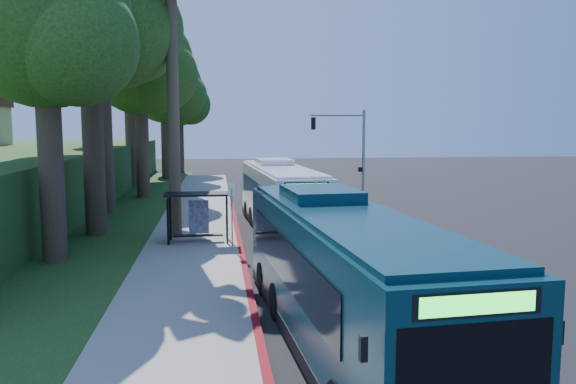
{
  "coord_description": "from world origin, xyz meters",
  "views": [
    {
      "loc": [
        -6.09,
        -30.68,
        5.83
      ],
      "look_at": [
        -2.02,
        1.0,
        2.06
      ],
      "focal_mm": 35.0,
      "sensor_mm": 36.0,
      "label": 1
    }
  ],
  "objects": [
    {
      "name": "tree_5",
      "position": [
        -10.41,
        39.99,
        8.96
      ],
      "size": [
        7.35,
        7.0,
        12.86
      ],
      "color": "#382B1E",
      "rests_on": "ground"
    },
    {
      "name": "bus_shelter",
      "position": [
        -7.26,
        -2.86,
        1.81
      ],
      "size": [
        3.2,
        1.51,
        2.55
      ],
      "color": "black",
      "rests_on": "ground"
    },
    {
      "name": "white_bus",
      "position": [
        -2.61,
        -0.12,
        1.91
      ],
      "size": [
        3.61,
        13.27,
        3.91
      ],
      "rotation": [
        0.0,
        0.0,
        0.06
      ],
      "color": "silver",
      "rests_on": "ground"
    },
    {
      "name": "tree_3",
      "position": [
        -13.88,
        23.98,
        11.98
      ],
      "size": [
        10.08,
        9.6,
        17.28
      ],
      "color": "#382B1E",
      "rests_on": "ground"
    },
    {
      "name": "tree_2",
      "position": [
        -11.89,
        15.98,
        10.48
      ],
      "size": [
        8.82,
        8.4,
        15.12
      ],
      "color": "#382B1E",
      "rests_on": "ground"
    },
    {
      "name": "sidewalk",
      "position": [
        -7.3,
        0.0,
        0.06
      ],
      "size": [
        4.5,
        70.0,
        0.12
      ],
      "primitive_type": "cube",
      "color": "gray",
      "rests_on": "ground"
    },
    {
      "name": "tree_6",
      "position": [
        -12.91,
        -6.01,
        9.71
      ],
      "size": [
        7.56,
        7.2,
        13.74
      ],
      "color": "#382B1E",
      "rests_on": "ground"
    },
    {
      "name": "stop_sign_pole",
      "position": [
        -5.4,
        -5.0,
        2.08
      ],
      "size": [
        0.35,
        0.06,
        3.17
      ],
      "color": "gray",
      "rests_on": "ground"
    },
    {
      "name": "tree_1",
      "position": [
        -13.37,
        7.98,
        12.73
      ],
      "size": [
        10.5,
        10.0,
        18.26
      ],
      "color": "#382B1E",
      "rests_on": "ground"
    },
    {
      "name": "tree_0",
      "position": [
        -12.4,
        -0.02,
        11.2
      ],
      "size": [
        8.4,
        8.0,
        15.7
      ],
      "color": "#382B1E",
      "rests_on": "ground"
    },
    {
      "name": "teal_bus",
      "position": [
        -2.87,
        -16.49,
        1.95
      ],
      "size": [
        3.83,
        13.55,
        3.99
      ],
      "rotation": [
        0.0,
        0.0,
        0.07
      ],
      "color": "#0A2D37",
      "rests_on": "ground"
    },
    {
      "name": "grass_verge",
      "position": [
        -13.0,
        5.0,
        0.03
      ],
      "size": [
        8.0,
        70.0,
        0.06
      ],
      "primitive_type": "cube",
      "color": "#234719",
      "rests_on": "ground"
    },
    {
      "name": "tree_4",
      "position": [
        -11.4,
        31.98,
        9.73
      ],
      "size": [
        8.4,
        8.0,
        14.14
      ],
      "color": "#382B1E",
      "rests_on": "ground"
    },
    {
      "name": "ground",
      "position": [
        0.0,
        0.0,
        0.0
      ],
      "size": [
        140.0,
        140.0,
        0.0
      ],
      "primitive_type": "plane",
      "color": "black",
      "rests_on": "ground"
    },
    {
      "name": "pickup",
      "position": [
        0.89,
        3.08,
        0.79
      ],
      "size": [
        2.86,
        5.81,
        1.59
      ],
      "primitive_type": "imported",
      "rotation": [
        0.0,
        0.0,
        -0.04
      ],
      "color": "silver",
      "rests_on": "ground"
    },
    {
      "name": "traffic_signal_pole",
      "position": [
        3.78,
        10.0,
        4.42
      ],
      "size": [
        4.1,
        0.3,
        7.0
      ],
      "color": "gray",
      "rests_on": "ground"
    },
    {
      "name": "red_curb",
      "position": [
        -5.0,
        -4.0,
        0.07
      ],
      "size": [
        0.25,
        30.0,
        0.13
      ],
      "primitive_type": "cube",
      "color": "maroon",
      "rests_on": "ground"
    }
  ]
}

